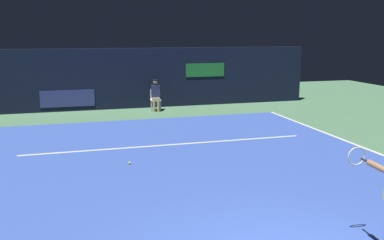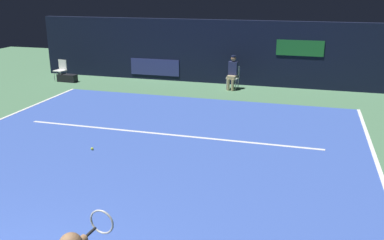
% 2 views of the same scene
% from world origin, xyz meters
% --- Properties ---
extents(ground_plane, '(32.09, 32.09, 0.00)m').
position_xyz_m(ground_plane, '(0.00, 5.19, 0.00)').
color(ground_plane, '#4C7A56').
extents(court_surface, '(10.68, 12.37, 0.01)m').
position_xyz_m(court_surface, '(0.00, 5.19, 0.01)').
color(court_surface, '#3856B2').
rests_on(court_surface, ground).
extents(line_sideline_left, '(0.10, 12.37, 0.01)m').
position_xyz_m(line_sideline_left, '(5.29, 5.19, 0.01)').
color(line_sideline_left, white).
rests_on(line_sideline_left, court_surface).
extents(line_service, '(8.33, 0.10, 0.01)m').
position_xyz_m(line_service, '(0.00, 7.35, 0.01)').
color(line_service, white).
rests_on(line_service, court_surface).
extents(back_wall, '(16.06, 0.33, 2.60)m').
position_xyz_m(back_wall, '(-0.00, 14.11, 1.30)').
color(back_wall, black).
rests_on(back_wall, ground).
extents(line_judge_on_chair, '(0.48, 0.56, 1.32)m').
position_xyz_m(line_judge_on_chair, '(0.76, 13.11, 0.69)').
color(line_judge_on_chair, white).
rests_on(line_judge_on_chair, ground).
extents(tennis_ball, '(0.07, 0.07, 0.07)m').
position_xyz_m(tennis_ball, '(-1.37, 5.78, 0.05)').
color(tennis_ball, '#CCE033').
rests_on(tennis_ball, court_surface).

